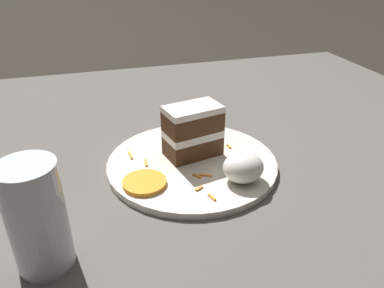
{
  "coord_description": "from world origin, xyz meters",
  "views": [
    {
      "loc": [
        0.16,
        0.55,
        0.38
      ],
      "look_at": [
        0.01,
        0.02,
        0.08
      ],
      "focal_mm": 35.0,
      "sensor_mm": 36.0,
      "label": 1
    }
  ],
  "objects_px": {
    "plate": "(192,163)",
    "cream_dollop": "(243,167)",
    "orange_garnish": "(145,183)",
    "cake_slice": "(193,132)",
    "drinking_glass": "(38,224)"
  },
  "relations": [
    {
      "from": "plate",
      "to": "cream_dollop",
      "type": "relative_size",
      "value": 4.54
    },
    {
      "from": "orange_garnish",
      "to": "plate",
      "type": "bearing_deg",
      "value": -151.54
    },
    {
      "from": "cake_slice",
      "to": "drinking_glass",
      "type": "bearing_deg",
      "value": 114.8
    },
    {
      "from": "drinking_glass",
      "to": "cream_dollop",
      "type": "bearing_deg",
      "value": -164.2
    },
    {
      "from": "orange_garnish",
      "to": "drinking_glass",
      "type": "height_order",
      "value": "drinking_glass"
    },
    {
      "from": "cream_dollop",
      "to": "drinking_glass",
      "type": "distance_m",
      "value": 0.3
    },
    {
      "from": "cream_dollop",
      "to": "cake_slice",
      "type": "bearing_deg",
      "value": -61.54
    },
    {
      "from": "cream_dollop",
      "to": "drinking_glass",
      "type": "height_order",
      "value": "drinking_glass"
    },
    {
      "from": "cream_dollop",
      "to": "orange_garnish",
      "type": "height_order",
      "value": "cream_dollop"
    },
    {
      "from": "plate",
      "to": "orange_garnish",
      "type": "relative_size",
      "value": 4.27
    },
    {
      "from": "cream_dollop",
      "to": "drinking_glass",
      "type": "relative_size",
      "value": 0.46
    },
    {
      "from": "cream_dollop",
      "to": "orange_garnish",
      "type": "xyz_separation_m",
      "value": [
        0.15,
        -0.03,
        -0.02
      ]
    },
    {
      "from": "plate",
      "to": "cream_dollop",
      "type": "bearing_deg",
      "value": 125.96
    },
    {
      "from": "orange_garnish",
      "to": "cake_slice",
      "type": "bearing_deg",
      "value": -146.22
    },
    {
      "from": "cream_dollop",
      "to": "drinking_glass",
      "type": "bearing_deg",
      "value": 15.8
    }
  ]
}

